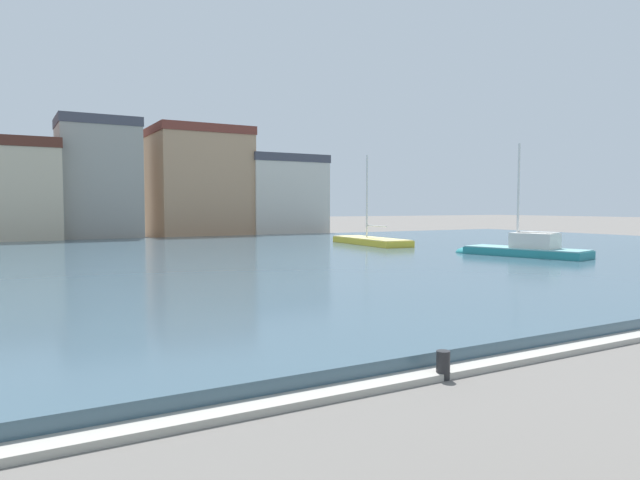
# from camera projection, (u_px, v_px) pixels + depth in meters

# --- Properties ---
(harbor_water) EXTENTS (84.21, 40.92, 0.37)m
(harbor_water) POSITION_uv_depth(u_px,v_px,m) (186.00, 262.00, 28.74)
(harbor_water) COLOR #3D5666
(harbor_water) RESTS_ON ground
(quay_edge_coping) EXTENTS (84.21, 0.50, 0.12)m
(quay_edge_coping) POSITION_uv_depth(u_px,v_px,m) (498.00, 362.00, 10.73)
(quay_edge_coping) COLOR #ADA89E
(quay_edge_coping) RESTS_ON ground
(sailboat_teal) EXTENTS (3.77, 7.58, 6.35)m
(sailboat_teal) POSITION_uv_depth(u_px,v_px,m) (517.00, 252.00, 30.50)
(sailboat_teal) COLOR teal
(sailboat_teal) RESTS_ON ground
(sailboat_yellow) EXTENTS (2.68, 8.75, 6.58)m
(sailboat_yellow) POSITION_uv_depth(u_px,v_px,m) (365.00, 243.00, 40.16)
(sailboat_yellow) COLOR gold
(sailboat_yellow) RESTS_ON ground
(mooring_bollard) EXTENTS (0.24, 0.24, 0.50)m
(mooring_bollard) POSITION_uv_depth(u_px,v_px,m) (443.00, 365.00, 9.85)
(mooring_bollard) COLOR #232326
(mooring_bollard) RESTS_ON ground
(townhouse_narrow_midrow) EXTENTS (5.77, 7.18, 8.30)m
(townhouse_narrow_midrow) POSITION_uv_depth(u_px,v_px,m) (20.00, 192.00, 45.46)
(townhouse_narrow_midrow) COLOR #C6B293
(townhouse_narrow_midrow) RESTS_ON ground
(townhouse_tall_gabled) EXTENTS (6.58, 5.79, 10.52)m
(townhouse_tall_gabled) POSITION_uv_depth(u_px,v_px,m) (99.00, 180.00, 48.92)
(townhouse_tall_gabled) COLOR gray
(townhouse_tall_gabled) RESTS_ON ground
(townhouse_corner_house) EXTENTS (8.95, 7.86, 10.58)m
(townhouse_corner_house) POSITION_uv_depth(u_px,v_px,m) (199.00, 183.00, 55.20)
(townhouse_corner_house) COLOR tan
(townhouse_corner_house) RESTS_ON ground
(townhouse_wide_warehouse) EXTENTS (8.28, 5.50, 8.21)m
(townhouse_wide_warehouse) POSITION_uv_depth(u_px,v_px,m) (283.00, 196.00, 58.11)
(townhouse_wide_warehouse) COLOR beige
(townhouse_wide_warehouse) RESTS_ON ground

